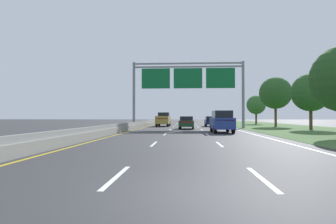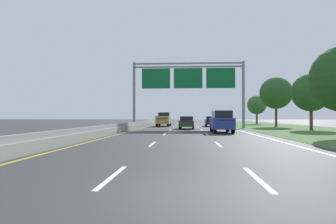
{
  "view_description": "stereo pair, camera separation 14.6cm",
  "coord_description": "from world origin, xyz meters",
  "px_view_note": "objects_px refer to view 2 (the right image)",
  "views": [
    {
      "loc": [
        -0.07,
        -5.99,
        1.57
      ],
      "look_at": [
        -2.05,
        27.57,
        2.07
      ],
      "focal_mm": 31.16,
      "sensor_mm": 36.0,
      "label": 1
    },
    {
      "loc": [
        0.07,
        -5.98,
        1.57
      ],
      "look_at": [
        -2.05,
        27.57,
        2.07
      ],
      "focal_mm": 31.16,
      "sensor_mm": 36.0,
      "label": 2
    }
  ],
  "objects_px": {
    "car_blue_right_lane_suv": "(222,121)",
    "roadside_tree_far": "(276,93)",
    "roadside_tree_mid": "(311,92)",
    "pickup_truck_gold": "(164,119)",
    "car_navy_right_lane_sedan": "(211,121)",
    "overhead_sign_gantry": "(188,81)",
    "car_darkgreen_centre_lane_sedan": "(187,122)",
    "roadside_tree_distant": "(257,105)"
  },
  "relations": [
    {
      "from": "car_blue_right_lane_suv",
      "to": "roadside_tree_far",
      "type": "height_order",
      "value": "roadside_tree_far"
    },
    {
      "from": "car_blue_right_lane_suv",
      "to": "roadside_tree_mid",
      "type": "height_order",
      "value": "roadside_tree_mid"
    },
    {
      "from": "pickup_truck_gold",
      "to": "car_navy_right_lane_sedan",
      "type": "bearing_deg",
      "value": -91.66
    },
    {
      "from": "overhead_sign_gantry",
      "to": "roadside_tree_mid",
      "type": "distance_m",
      "value": 15.05
    },
    {
      "from": "overhead_sign_gantry",
      "to": "car_darkgreen_centre_lane_sedan",
      "type": "bearing_deg",
      "value": -94.14
    },
    {
      "from": "roadside_tree_far",
      "to": "roadside_tree_distant",
      "type": "distance_m",
      "value": 14.42
    },
    {
      "from": "car_darkgreen_centre_lane_sedan",
      "to": "roadside_tree_distant",
      "type": "bearing_deg",
      "value": -29.93
    },
    {
      "from": "car_darkgreen_centre_lane_sedan",
      "to": "roadside_tree_mid",
      "type": "height_order",
      "value": "roadside_tree_mid"
    },
    {
      "from": "overhead_sign_gantry",
      "to": "pickup_truck_gold",
      "type": "height_order",
      "value": "overhead_sign_gantry"
    },
    {
      "from": "overhead_sign_gantry",
      "to": "car_navy_right_lane_sedan",
      "type": "height_order",
      "value": "overhead_sign_gantry"
    },
    {
      "from": "car_navy_right_lane_sedan",
      "to": "roadside_tree_far",
      "type": "xyz_separation_m",
      "value": [
        9.8,
        -0.33,
        4.32
      ]
    },
    {
      "from": "overhead_sign_gantry",
      "to": "car_darkgreen_centre_lane_sedan",
      "type": "relative_size",
      "value": 3.39
    },
    {
      "from": "pickup_truck_gold",
      "to": "car_darkgreen_centre_lane_sedan",
      "type": "distance_m",
      "value": 10.17
    },
    {
      "from": "car_blue_right_lane_suv",
      "to": "roadside_tree_mid",
      "type": "relative_size",
      "value": 0.71
    },
    {
      "from": "car_darkgreen_centre_lane_sedan",
      "to": "roadside_tree_far",
      "type": "xyz_separation_m",
      "value": [
        13.62,
        8.81,
        4.32
      ]
    },
    {
      "from": "car_darkgreen_centre_lane_sedan",
      "to": "roadside_tree_mid",
      "type": "relative_size",
      "value": 0.67
    },
    {
      "from": "overhead_sign_gantry",
      "to": "car_blue_right_lane_suv",
      "type": "distance_m",
      "value": 12.38
    },
    {
      "from": "overhead_sign_gantry",
      "to": "roadside_tree_distant",
      "type": "bearing_deg",
      "value": 55.78
    },
    {
      "from": "pickup_truck_gold",
      "to": "car_darkgreen_centre_lane_sedan",
      "type": "height_order",
      "value": "pickup_truck_gold"
    },
    {
      "from": "overhead_sign_gantry",
      "to": "car_navy_right_lane_sedan",
      "type": "bearing_deg",
      "value": 60.72
    },
    {
      "from": "overhead_sign_gantry",
      "to": "roadside_tree_far",
      "type": "xyz_separation_m",
      "value": [
        13.42,
        6.13,
        -1.21
      ]
    },
    {
      "from": "roadside_tree_mid",
      "to": "car_darkgreen_centre_lane_sedan",
      "type": "bearing_deg",
      "value": 174.2
    },
    {
      "from": "car_navy_right_lane_sedan",
      "to": "car_darkgreen_centre_lane_sedan",
      "type": "xyz_separation_m",
      "value": [
        -3.82,
        -9.14,
        0.0
      ]
    },
    {
      "from": "pickup_truck_gold",
      "to": "roadside_tree_far",
      "type": "xyz_separation_m",
      "value": [
        17.25,
        -0.68,
        4.06
      ]
    },
    {
      "from": "car_navy_right_lane_sedan",
      "to": "car_blue_right_lane_suv",
      "type": "distance_m",
      "value": 17.23
    },
    {
      "from": "roadside_tree_far",
      "to": "roadside_tree_distant",
      "type": "xyz_separation_m",
      "value": [
        0.51,
        14.36,
        -1.24
      ]
    },
    {
      "from": "car_navy_right_lane_sedan",
      "to": "roadside_tree_distant",
      "type": "distance_m",
      "value": 17.68
    },
    {
      "from": "pickup_truck_gold",
      "to": "roadside_tree_mid",
      "type": "height_order",
      "value": "roadside_tree_mid"
    },
    {
      "from": "roadside_tree_distant",
      "to": "roadside_tree_mid",
      "type": "bearing_deg",
      "value": -89.07
    },
    {
      "from": "car_navy_right_lane_sedan",
      "to": "car_darkgreen_centre_lane_sedan",
      "type": "bearing_deg",
      "value": 158.02
    },
    {
      "from": "overhead_sign_gantry",
      "to": "roadside_tree_mid",
      "type": "height_order",
      "value": "overhead_sign_gantry"
    },
    {
      "from": "car_navy_right_lane_sedan",
      "to": "roadside_tree_far",
      "type": "distance_m",
      "value": 10.72
    },
    {
      "from": "roadside_tree_mid",
      "to": "pickup_truck_gold",
      "type": "bearing_deg",
      "value": 148.86
    },
    {
      "from": "roadside_tree_far",
      "to": "roadside_tree_mid",
      "type": "bearing_deg",
      "value": -84.94
    },
    {
      "from": "overhead_sign_gantry",
      "to": "roadside_tree_mid",
      "type": "xyz_separation_m",
      "value": [
        14.33,
        -4.16,
        -1.97
      ]
    },
    {
      "from": "car_blue_right_lane_suv",
      "to": "roadside_tree_distant",
      "type": "distance_m",
      "value": 33.17
    },
    {
      "from": "car_navy_right_lane_sedan",
      "to": "roadside_tree_far",
      "type": "relative_size",
      "value": 0.58
    },
    {
      "from": "roadside_tree_mid",
      "to": "roadside_tree_distant",
      "type": "relative_size",
      "value": 1.14
    },
    {
      "from": "overhead_sign_gantry",
      "to": "pickup_truck_gold",
      "type": "bearing_deg",
      "value": 119.3
    },
    {
      "from": "car_navy_right_lane_sedan",
      "to": "car_blue_right_lane_suv",
      "type": "xyz_separation_m",
      "value": [
        -0.46,
        -17.22,
        0.28
      ]
    },
    {
      "from": "overhead_sign_gantry",
      "to": "roadside_tree_mid",
      "type": "relative_size",
      "value": 2.28
    },
    {
      "from": "pickup_truck_gold",
      "to": "roadside_tree_far",
      "type": "distance_m",
      "value": 17.73
    }
  ]
}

